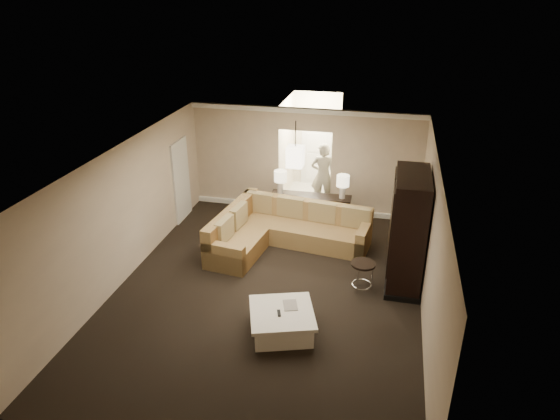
% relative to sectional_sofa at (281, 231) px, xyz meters
% --- Properties ---
extents(ground, '(8.00, 8.00, 0.00)m').
position_rel_sectional_sofa_xyz_m(ground, '(0.16, -1.91, -0.38)').
color(ground, black).
rests_on(ground, ground).
extents(wall_back, '(6.00, 0.04, 2.80)m').
position_rel_sectional_sofa_xyz_m(wall_back, '(0.16, 2.09, 1.02)').
color(wall_back, '#BCA88E').
rests_on(wall_back, ground).
extents(wall_front, '(6.00, 0.04, 2.80)m').
position_rel_sectional_sofa_xyz_m(wall_front, '(0.16, -5.91, 1.02)').
color(wall_front, '#BCA88E').
rests_on(wall_front, ground).
extents(wall_left, '(0.04, 8.00, 2.80)m').
position_rel_sectional_sofa_xyz_m(wall_left, '(-2.84, -1.91, 1.02)').
color(wall_left, '#BCA88E').
rests_on(wall_left, ground).
extents(wall_right, '(0.04, 8.00, 2.80)m').
position_rel_sectional_sofa_xyz_m(wall_right, '(3.16, -1.91, 1.02)').
color(wall_right, '#BCA88E').
rests_on(wall_right, ground).
extents(ceiling, '(6.00, 8.00, 0.02)m').
position_rel_sectional_sofa_xyz_m(ceiling, '(0.16, -1.91, 2.42)').
color(ceiling, white).
rests_on(ceiling, wall_back).
extents(crown_molding, '(6.00, 0.10, 0.12)m').
position_rel_sectional_sofa_xyz_m(crown_molding, '(0.16, 2.04, 2.35)').
color(crown_molding, white).
rests_on(crown_molding, wall_back).
extents(baseboard, '(6.00, 0.10, 0.12)m').
position_rel_sectional_sofa_xyz_m(baseboard, '(0.16, 2.04, -0.32)').
color(baseboard, white).
rests_on(baseboard, ground).
extents(side_door, '(0.05, 0.90, 2.10)m').
position_rel_sectional_sofa_xyz_m(side_door, '(-2.81, 0.89, 0.67)').
color(side_door, white).
rests_on(side_door, ground).
extents(foyer, '(1.44, 2.02, 2.80)m').
position_rel_sectional_sofa_xyz_m(foyer, '(0.16, 3.43, 0.92)').
color(foyer, beige).
rests_on(foyer, ground).
extents(sectional_sofa, '(3.50, 2.66, 0.96)m').
position_rel_sectional_sofa_xyz_m(sectional_sofa, '(0.00, 0.00, 0.00)').
color(sectional_sofa, brown).
rests_on(sectional_sofa, ground).
extents(coffee_table, '(1.40, 1.40, 0.46)m').
position_rel_sectional_sofa_xyz_m(coffee_table, '(0.72, -3.11, -0.15)').
color(coffee_table, white).
rests_on(coffee_table, ground).
extents(console_table, '(2.03, 0.50, 0.78)m').
position_rel_sectional_sofa_xyz_m(console_table, '(0.47, 1.29, 0.08)').
color(console_table, black).
rests_on(console_table, ground).
extents(armoire, '(0.70, 1.63, 2.35)m').
position_rel_sectional_sofa_xyz_m(armoire, '(2.78, -0.91, 0.74)').
color(armoire, black).
rests_on(armoire, ground).
extents(drink_table, '(0.49, 0.49, 0.61)m').
position_rel_sectional_sofa_xyz_m(drink_table, '(2.00, -1.43, 0.06)').
color(drink_table, black).
rests_on(drink_table, ground).
extents(table_lamp_left, '(0.31, 0.31, 0.60)m').
position_rel_sectional_sofa_xyz_m(table_lamp_left, '(-0.31, 1.28, 0.80)').
color(table_lamp_left, silver).
rests_on(table_lamp_left, console_table).
extents(table_lamp_right, '(0.31, 0.31, 0.60)m').
position_rel_sectional_sofa_xyz_m(table_lamp_right, '(1.25, 1.31, 0.80)').
color(table_lamp_right, silver).
rests_on(table_lamp_right, console_table).
extents(pendant_light, '(0.38, 0.38, 1.09)m').
position_rel_sectional_sofa_xyz_m(pendant_light, '(0.16, 0.79, 1.57)').
color(pendant_light, black).
rests_on(pendant_light, ceiling).
extents(person, '(0.75, 0.51, 2.02)m').
position_rel_sectional_sofa_xyz_m(person, '(0.61, 2.39, 0.63)').
color(person, beige).
rests_on(person, ground).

